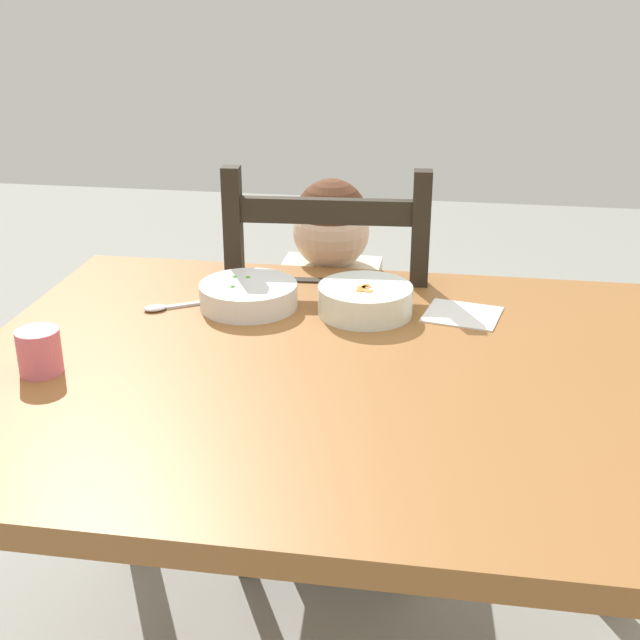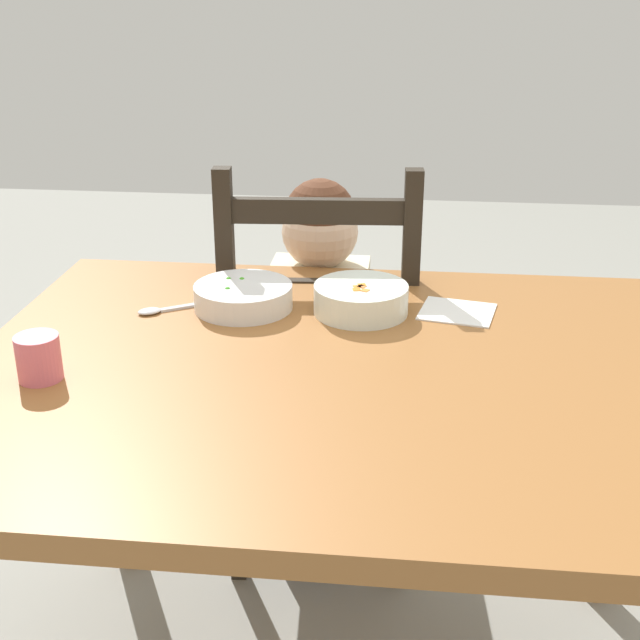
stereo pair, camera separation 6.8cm
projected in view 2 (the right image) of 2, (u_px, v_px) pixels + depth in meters
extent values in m
cube|color=#965F2F|center=(347.00, 377.00, 1.40)|extent=(1.27, 0.96, 0.04)
cylinder|color=#965F2F|center=(119.00, 434.00, 1.97)|extent=(0.07, 0.07, 0.72)
cylinder|color=#965F2F|center=(614.00, 462.00, 1.86)|extent=(0.07, 0.07, 0.72)
cube|color=black|center=(321.00, 388.00, 2.07)|extent=(0.45, 0.45, 0.02)
cube|color=black|center=(394.00, 427.00, 2.32)|extent=(0.04, 0.04, 0.40)
cube|color=black|center=(255.00, 424.00, 2.33)|extent=(0.04, 0.04, 0.40)
cube|color=black|center=(400.00, 509.00, 1.97)|extent=(0.04, 0.04, 0.40)
cube|color=black|center=(237.00, 505.00, 1.98)|extent=(0.04, 0.04, 0.40)
cube|color=black|center=(409.00, 305.00, 1.77)|extent=(0.04, 0.04, 0.57)
cube|color=black|center=(227.00, 303.00, 1.79)|extent=(0.04, 0.04, 0.57)
cube|color=black|center=(318.00, 211.00, 1.70)|extent=(0.36, 0.05, 0.05)
cube|color=black|center=(318.00, 291.00, 1.77)|extent=(0.36, 0.05, 0.05)
cube|color=beige|center=(320.00, 329.00, 1.97)|extent=(0.22, 0.14, 0.32)
sphere|color=beige|center=(320.00, 231.00, 1.88)|extent=(0.17, 0.17, 0.17)
sphere|color=#583220|center=(320.00, 214.00, 1.87)|extent=(0.16, 0.16, 0.16)
cylinder|color=#3F4C72|center=(291.00, 492.00, 2.01)|extent=(0.07, 0.07, 0.42)
cylinder|color=#3F4C72|center=(338.00, 495.00, 2.00)|extent=(0.07, 0.07, 0.42)
cylinder|color=beige|center=(256.00, 311.00, 1.86)|extent=(0.06, 0.24, 0.13)
cylinder|color=beige|center=(375.00, 316.00, 1.84)|extent=(0.06, 0.24, 0.13)
cylinder|color=white|center=(243.00, 297.00, 1.62)|extent=(0.19, 0.19, 0.05)
cylinder|color=white|center=(244.00, 306.00, 1.62)|extent=(0.08, 0.08, 0.01)
cylinder|color=green|center=(243.00, 293.00, 1.61)|extent=(0.15, 0.15, 0.03)
sphere|color=green|center=(242.00, 280.00, 1.64)|extent=(0.01, 0.01, 0.01)
sphere|color=green|center=(228.00, 290.00, 1.59)|extent=(0.01, 0.01, 0.01)
sphere|color=green|center=(228.00, 280.00, 1.64)|extent=(0.01, 0.01, 0.01)
cylinder|color=white|center=(361.00, 299.00, 1.59)|extent=(0.18, 0.18, 0.05)
cylinder|color=white|center=(361.00, 311.00, 1.60)|extent=(0.08, 0.08, 0.01)
cylinder|color=orange|center=(361.00, 295.00, 1.59)|extent=(0.15, 0.15, 0.03)
cube|color=orange|center=(362.00, 287.00, 1.58)|extent=(0.02, 0.02, 0.01)
cube|color=orange|center=(356.00, 292.00, 1.56)|extent=(0.02, 0.02, 0.01)
cube|color=orange|center=(362.00, 289.00, 1.58)|extent=(0.02, 0.02, 0.01)
cube|color=orange|center=(355.00, 289.00, 1.58)|extent=(0.02, 0.02, 0.01)
cube|color=orange|center=(365.00, 293.00, 1.56)|extent=(0.02, 0.02, 0.01)
cube|color=silver|center=(184.00, 307.00, 1.62)|extent=(0.09, 0.06, 0.00)
ellipsoid|color=silver|center=(149.00, 311.00, 1.60)|extent=(0.05, 0.05, 0.01)
cylinder|color=#E26B7E|center=(39.00, 358.00, 1.33)|extent=(0.07, 0.07, 0.07)
cube|color=white|center=(457.00, 312.00, 1.60)|extent=(0.16, 0.15, 0.00)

